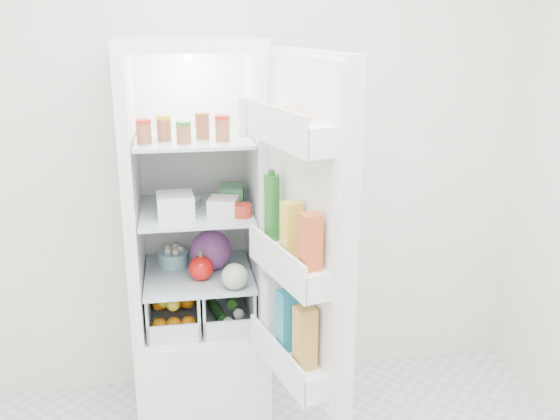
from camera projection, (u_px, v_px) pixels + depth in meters
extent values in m
cube|color=silver|center=(232.00, 141.00, 3.06)|extent=(3.00, 0.02, 2.60)
cube|color=silver|center=(202.00, 364.00, 3.06)|extent=(0.60, 0.60, 0.50)
cube|color=silver|center=(189.00, 43.00, 2.61)|extent=(0.60, 0.60, 0.05)
cube|color=silver|center=(193.00, 178.00, 3.06)|extent=(0.60, 0.05, 1.25)
cube|color=silver|center=(133.00, 195.00, 2.76)|extent=(0.05, 0.60, 1.25)
cube|color=silver|center=(256.00, 190.00, 2.85)|extent=(0.05, 0.60, 1.25)
cube|color=white|center=(193.00, 179.00, 3.04)|extent=(0.50, 0.01, 1.25)
sphere|color=white|center=(188.00, 56.00, 2.83)|extent=(0.05, 0.05, 0.05)
cube|color=silver|center=(199.00, 274.00, 2.90)|extent=(0.49, 0.53, 0.01)
cube|color=silver|center=(196.00, 210.00, 2.80)|extent=(0.49, 0.53, 0.02)
cube|color=silver|center=(193.00, 138.00, 2.71)|extent=(0.49, 0.53, 0.02)
cylinder|color=#B21919|center=(144.00, 133.00, 2.53)|extent=(0.06, 0.06, 0.08)
cylinder|color=gold|center=(164.00, 130.00, 2.59)|extent=(0.06, 0.06, 0.08)
cylinder|color=#267226|center=(184.00, 133.00, 2.53)|extent=(0.06, 0.06, 0.08)
cylinder|color=brown|center=(202.00, 128.00, 2.64)|extent=(0.06, 0.06, 0.08)
cylinder|color=#B21919|center=(223.00, 131.00, 2.58)|extent=(0.06, 0.06, 0.08)
cylinder|color=white|center=(242.00, 117.00, 2.68)|extent=(0.06, 0.06, 0.17)
cube|color=white|center=(175.00, 205.00, 2.68)|extent=(0.16, 0.16, 0.10)
cube|color=white|center=(223.00, 206.00, 2.72)|extent=(0.15, 0.15, 0.07)
cylinder|color=red|center=(242.00, 210.00, 2.68)|extent=(0.08, 0.08, 0.05)
cube|color=silver|center=(181.00, 204.00, 2.80)|extent=(0.19, 0.17, 0.04)
cube|color=#408E54|center=(232.00, 194.00, 2.87)|extent=(0.13, 0.16, 0.08)
sphere|color=#4D1D55|center=(211.00, 250.00, 2.90)|extent=(0.19, 0.19, 0.19)
sphere|color=red|center=(201.00, 268.00, 2.80)|extent=(0.11, 0.11, 0.11)
cylinder|color=#8EC2D4|center=(174.00, 259.00, 2.97)|extent=(0.18, 0.18, 0.07)
sphere|color=#A0BB8C|center=(235.00, 276.00, 2.70)|extent=(0.12, 0.12, 0.12)
sphere|color=orange|center=(160.00, 326.00, 2.81)|extent=(0.07, 0.07, 0.07)
sphere|color=orange|center=(174.00, 325.00, 2.82)|extent=(0.07, 0.07, 0.07)
sphere|color=orange|center=(189.00, 323.00, 2.83)|extent=(0.07, 0.07, 0.07)
sphere|color=orange|center=(159.00, 303.00, 2.91)|extent=(0.07, 0.07, 0.07)
sphere|color=orange|center=(173.00, 302.00, 2.92)|extent=(0.07, 0.07, 0.07)
sphere|color=orange|center=(187.00, 301.00, 2.93)|extent=(0.07, 0.07, 0.07)
sphere|color=orange|center=(168.00, 302.00, 3.04)|extent=(0.07, 0.07, 0.07)
sphere|color=orange|center=(182.00, 301.00, 3.05)|extent=(0.07, 0.07, 0.07)
sphere|color=yellow|center=(164.00, 301.00, 2.84)|extent=(0.06, 0.06, 0.06)
sphere|color=yellow|center=(179.00, 290.00, 2.96)|extent=(0.06, 0.06, 0.06)
sphere|color=yellow|center=(173.00, 305.00, 2.81)|extent=(0.06, 0.06, 0.06)
cylinder|color=#20501A|center=(218.00, 311.00, 2.97)|extent=(0.09, 0.21, 0.05)
cylinder|color=#20501A|center=(233.00, 296.00, 3.01)|extent=(0.08, 0.21, 0.05)
sphere|color=white|center=(228.00, 322.00, 2.86)|extent=(0.05, 0.05, 0.05)
sphere|color=white|center=(238.00, 314.00, 2.88)|extent=(0.05, 0.05, 0.05)
cube|color=silver|center=(310.00, 229.00, 2.32)|extent=(0.21, 0.60, 1.30)
cube|color=white|center=(302.00, 231.00, 2.31)|extent=(0.15, 0.54, 1.26)
cube|color=white|center=(290.00, 131.00, 2.17)|extent=(0.23, 0.51, 0.10)
cube|color=white|center=(289.00, 264.00, 2.32)|extent=(0.23, 0.51, 0.10)
cube|color=white|center=(289.00, 359.00, 2.44)|extent=(0.23, 0.51, 0.10)
sphere|color=#AD7E4E|center=(304.00, 119.00, 2.05)|extent=(0.05, 0.05, 0.05)
sphere|color=#AD7E4E|center=(293.00, 116.00, 2.12)|extent=(0.05, 0.05, 0.05)
sphere|color=#AD7E4E|center=(284.00, 113.00, 2.19)|extent=(0.05, 0.05, 0.05)
cylinder|color=#1A5B1C|center=(272.00, 207.00, 2.40)|extent=(0.06, 0.06, 0.26)
cube|color=yellow|center=(292.00, 229.00, 2.25)|extent=(0.08, 0.08, 0.20)
cube|color=#D85326|center=(310.00, 242.00, 2.12)|extent=(0.08, 0.08, 0.20)
cube|color=white|center=(272.00, 304.00, 2.52)|extent=(0.09, 0.09, 0.24)
cube|color=teal|center=(288.00, 320.00, 2.39)|extent=(0.09, 0.09, 0.24)
cube|color=gold|center=(305.00, 338.00, 2.26)|extent=(0.09, 0.09, 0.24)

